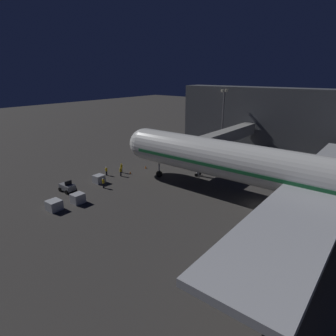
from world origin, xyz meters
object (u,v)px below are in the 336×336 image
object	(u,v)px
traffic_cone_nose_starboard	(130,173)
pushback_tug	(67,187)
baggage_container_mid_row	(78,198)
jet_bridge	(221,138)
apron_floodlight_mast	(223,115)
baggage_container_near_belt	(99,179)
baggage_container_far_row	(54,205)
airliner_at_gate	(327,181)
ground_crew_near_nose_gear	(103,183)
ground_crew_under_port_wing	(121,171)
ground_crew_by_tug	(106,171)
traffic_cone_nose_port	(146,167)
ground_crew_marshaller_fwd	(121,168)

from	to	relation	value
traffic_cone_nose_starboard	pushback_tug	bearing A→B (deg)	-8.53
pushback_tug	baggage_container_mid_row	distance (m)	5.38
jet_bridge	apron_floodlight_mast	xyz separation A→B (m)	(-12.09, -6.17, 2.92)
baggage_container_near_belt	baggage_container_far_row	bearing A→B (deg)	18.19
apron_floodlight_mast	traffic_cone_nose_starboard	xyz separation A→B (m)	(27.70, -4.65, -8.55)
airliner_at_gate	baggage_container_far_row	distance (m)	36.59
baggage_container_mid_row	ground_crew_near_nose_gear	xyz separation A→B (m)	(-6.21, -1.67, 0.23)
ground_crew_under_port_wing	jet_bridge	bearing A→B (deg)	147.27
ground_crew_near_nose_gear	baggage_container_near_belt	bearing A→B (deg)	-113.19
ground_crew_near_nose_gear	traffic_cone_nose_starboard	bearing A→B (deg)	-168.41
ground_crew_by_tug	traffic_cone_nose_port	world-z (taller)	ground_crew_by_tug
pushback_tug	ground_crew_near_nose_gear	size ratio (longest dim) A/B	1.52
baggage_container_near_belt	ground_crew_by_tug	world-z (taller)	ground_crew_by_tug
baggage_container_far_row	ground_crew_under_port_wing	world-z (taller)	ground_crew_under_port_wing
ground_crew_marshaller_fwd	ground_crew_under_port_wing	xyz separation A→B (m)	(1.49, 1.40, -0.08)
airliner_at_gate	ground_crew_under_port_wing	size ratio (longest dim) A/B	39.04
pushback_tug	traffic_cone_nose_port	distance (m)	16.99
traffic_cone_nose_port	traffic_cone_nose_starboard	distance (m)	4.40
pushback_tug	baggage_container_mid_row	world-z (taller)	pushback_tug
baggage_container_far_row	ground_crew_by_tug	bearing A→B (deg)	-158.58
traffic_cone_nose_port	ground_crew_under_port_wing	bearing A→B (deg)	-4.41
jet_bridge	traffic_cone_nose_port	world-z (taller)	jet_bridge
jet_bridge	baggage_container_mid_row	xyz separation A→B (m)	(29.66, -7.54, -5.15)
baggage_container_far_row	traffic_cone_nose_port	world-z (taller)	baggage_container_far_row
apron_floodlight_mast	pushback_tug	distance (m)	41.49
ground_crew_marshaller_fwd	apron_floodlight_mast	bearing A→B (deg)	166.94
ground_crew_near_nose_gear	ground_crew_by_tug	size ratio (longest dim) A/B	1.03
ground_crew_under_port_wing	airliner_at_gate	bearing A→B (deg)	97.13
baggage_container_near_belt	ground_crew_near_nose_gear	bearing A→B (deg)	66.81
traffic_cone_nose_starboard	baggage_container_near_belt	bearing A→B (deg)	-8.09
jet_bridge	ground_crew_marshaller_fwd	bearing A→B (deg)	-38.27
jet_bridge	ground_crew_under_port_wing	distance (m)	21.49
ground_crew_near_nose_gear	traffic_cone_nose_port	xyz separation A→B (m)	(-12.24, -1.61, -0.70)
jet_bridge	airliner_at_gate	bearing A→B (deg)	58.83
baggage_container_mid_row	baggage_container_near_belt	bearing A→B (deg)	-149.92
jet_bridge	baggage_container_mid_row	world-z (taller)	jet_bridge
ground_crew_marshaller_fwd	traffic_cone_nose_starboard	world-z (taller)	ground_crew_marshaller_fwd
ground_crew_marshaller_fwd	ground_crew_by_tug	bearing A→B (deg)	-20.50
ground_crew_marshaller_fwd	ground_crew_by_tug	xyz separation A→B (m)	(2.87, -1.07, -0.10)
pushback_tug	ground_crew_by_tug	xyz separation A→B (m)	(-9.11, -1.09, 0.17)
apron_floodlight_mast	ground_crew_near_nose_gear	world-z (taller)	apron_floodlight_mast
apron_floodlight_mast	ground_crew_near_nose_gear	size ratio (longest dim) A/B	8.39
ground_crew_by_tug	baggage_container_far_row	bearing A→B (deg)	21.42
baggage_container_near_belt	ground_crew_under_port_wing	size ratio (longest dim) A/B	0.97
baggage_container_mid_row	ground_crew_marshaller_fwd	xyz separation A→B (m)	(-13.55, -5.17, 0.30)
baggage_container_far_row	ground_crew_marshaller_fwd	size ratio (longest dim) A/B	0.99
jet_bridge	ground_crew_under_port_wing	bearing A→B (deg)	-32.73
ground_crew_under_port_wing	baggage_container_mid_row	bearing A→B (deg)	17.35
pushback_tug	ground_crew_under_port_wing	world-z (taller)	pushback_tug
baggage_container_near_belt	baggage_container_far_row	distance (m)	11.33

